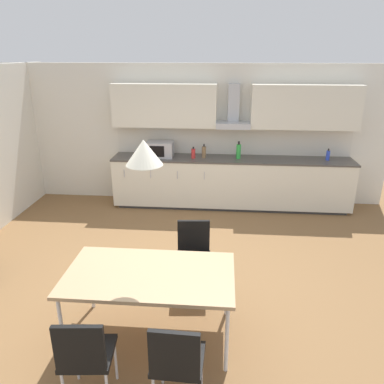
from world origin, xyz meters
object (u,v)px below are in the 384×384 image
(bottle_blue, at_px, (328,155))
(bottle_red, at_px, (193,153))
(chair_near_right, at_px, (177,359))
(pendant_lamp, at_px, (144,152))
(dining_table, at_px, (150,277))
(chair_far_right, at_px, (194,250))
(bottle_brown, at_px, (204,152))
(microwave, at_px, (160,149))
(chair_near_left, at_px, (85,353))
(bottle_green, at_px, (238,151))

(bottle_blue, bearing_deg, bottle_red, -178.24)
(chair_near_right, relative_size, pendant_lamp, 2.72)
(bottle_blue, relative_size, dining_table, 0.13)
(chair_far_right, bearing_deg, bottle_brown, 90.66)
(dining_table, distance_m, chair_near_right, 0.92)
(microwave, relative_size, bottle_blue, 2.33)
(dining_table, height_order, pendant_lamp, pendant_lamp)
(dining_table, bearing_deg, chair_far_right, 66.80)
(microwave, distance_m, chair_far_right, 2.86)
(microwave, distance_m, dining_table, 3.57)
(chair_far_right, bearing_deg, bottle_blue, 51.46)
(chair_near_right, bearing_deg, chair_near_left, 179.98)
(bottle_brown, bearing_deg, dining_table, -95.31)
(microwave, bearing_deg, chair_near_right, -79.13)
(bottle_red, relative_size, chair_near_right, 0.24)
(bottle_green, height_order, dining_table, bottle_green)
(microwave, bearing_deg, chair_far_right, -72.79)
(bottle_red, xyz_separation_m, chair_near_right, (0.22, -4.30, -0.48))
(bottle_brown, xyz_separation_m, chair_far_right, (0.03, -2.68, -0.50))
(bottle_green, xyz_separation_m, chair_near_right, (-0.58, -4.35, -0.53))
(microwave, bearing_deg, pendant_lamp, -82.32)
(bottle_blue, bearing_deg, microwave, -179.61)
(bottle_brown, relative_size, chair_near_right, 0.29)
(bottle_blue, xyz_separation_m, chair_near_right, (-2.15, -4.37, -0.48))
(bottle_blue, bearing_deg, bottle_green, -178.95)
(microwave, bearing_deg, bottle_blue, 0.39)
(microwave, relative_size, pendant_lamp, 1.50)
(microwave, distance_m, bottle_red, 0.62)
(bottle_brown, height_order, bottle_green, bottle_green)
(microwave, height_order, chair_near_left, microwave)
(microwave, height_order, pendant_lamp, pendant_lamp)
(bottle_blue, distance_m, chair_far_right, 3.49)
(bottle_blue, relative_size, bottle_red, 0.99)
(chair_near_right, bearing_deg, microwave, 100.87)
(dining_table, relative_size, chair_far_right, 1.86)
(bottle_red, bearing_deg, bottle_green, 3.12)
(chair_near_right, xyz_separation_m, chair_far_right, (-0.00, 1.67, 0.00))
(chair_far_right, distance_m, pendant_lamp, 1.66)
(bottle_green, bearing_deg, bottle_red, -176.88)
(bottle_brown, bearing_deg, chair_near_right, -89.54)
(chair_near_right, distance_m, pendant_lamp, 1.66)
(bottle_brown, bearing_deg, bottle_blue, 0.75)
(microwave, bearing_deg, bottle_brown, -0.59)
(bottle_blue, bearing_deg, chair_near_right, -116.20)
(microwave, bearing_deg, bottle_red, -4.90)
(bottle_brown, relative_size, bottle_red, 1.21)
(bottle_brown, relative_size, dining_table, 0.15)
(bottle_brown, distance_m, bottle_blue, 2.19)
(dining_table, xyz_separation_m, chair_near_left, (-0.36, -0.83, -0.16))
(chair_near_left, bearing_deg, bottle_red, 83.44)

